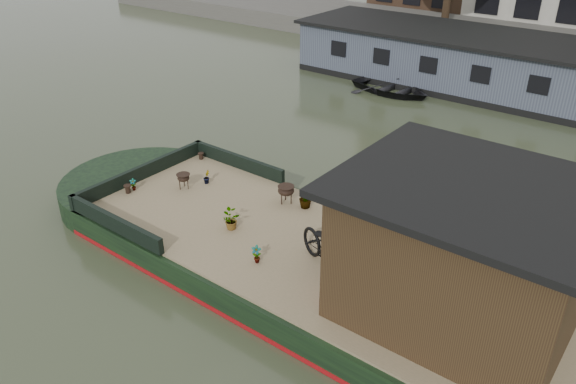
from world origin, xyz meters
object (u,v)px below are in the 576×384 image
Objects in this scene: potted_plant_a at (256,254)px; brazier_rear at (286,194)px; cabin at (464,250)px; brazier_front at (184,181)px; dinghy at (392,85)px; bicycle at (329,250)px.

brazier_rear is (-0.99, 2.19, 0.03)m from potted_plant_a.
cabin reaches higher than brazier_front.
potted_plant_a is at bearing -20.53° from brazier_front.
brazier_front is (-3.36, 1.26, 0.00)m from potted_plant_a.
cabin is 10.74× the size of potted_plant_a.
cabin is 10.65× the size of brazier_front.
cabin reaches higher than brazier_rear.
potted_plant_a is at bearing -156.14° from dinghy.
brazier_rear is at bearing 21.50° from brazier_front.
brazier_rear is (-4.54, 1.21, -1.01)m from cabin.
dinghy is (-7.39, 11.50, -1.54)m from cabin.
potted_plant_a is at bearing 141.51° from bicycle.
potted_plant_a is 2.41m from brazier_rear.
bicycle is 4.77× the size of potted_plant_a.
bicycle is at bearing -35.28° from brazier_rear.
brazier_rear reaches higher than potted_plant_a.
brazier_rear is at bearing 79.09° from bicycle.
cabin is 9.31× the size of brazier_rear.
brazier_front is at bearing 177.72° from cabin.
potted_plant_a is (-1.22, -0.63, -0.28)m from bicycle.
bicycle is at bearing -171.28° from cabin.
dinghy is (-2.84, 10.29, -0.53)m from brazier_rear.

